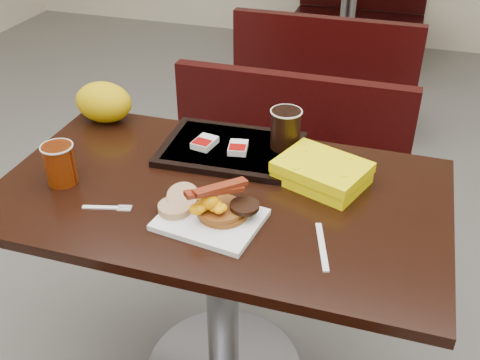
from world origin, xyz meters
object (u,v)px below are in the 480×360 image
(table_far, at_px, (346,30))
(coffee_cup_far, at_px, (285,129))
(tray, at_px, (232,149))
(clamshell, at_px, (322,172))
(coffee_cup_near, at_px, (60,164))
(hashbrown_sleeve_left, at_px, (205,143))
(platter, at_px, (210,220))
(knife, at_px, (322,246))
(table_near, at_px, (222,292))
(bench_far_n, at_px, (359,4))
(paper_bag, at_px, (104,102))
(bench_near_n, at_px, (278,178))
(pancake_stack, at_px, (223,210))
(bench_far_s, at_px, (328,70))
(fork, at_px, (100,207))
(hashbrown_sleeve_right, at_px, (238,148))

(table_far, xyz_separation_m, coffee_cup_far, (0.12, -2.35, 0.45))
(tray, relative_size, clamshell, 1.77)
(tray, bearing_deg, coffee_cup_near, -145.52)
(table_far, relative_size, hashbrown_sleeve_left, 15.84)
(platter, xyz_separation_m, knife, (0.28, -0.01, -0.01))
(table_near, distance_m, coffee_cup_far, 0.53)
(bench_far_n, distance_m, coffee_cup_near, 3.44)
(coffee_cup_near, xyz_separation_m, knife, (0.73, -0.06, -0.05))
(coffee_cup_near, height_order, tray, coffee_cup_near)
(paper_bag, bearing_deg, table_far, 78.00)
(bench_near_n, bearing_deg, pancake_stack, -86.56)
(hashbrown_sleeve_left, bearing_deg, coffee_cup_far, 25.30)
(platter, bearing_deg, coffee_cup_far, 84.18)
(tray, relative_size, hashbrown_sleeve_left, 5.39)
(knife, distance_m, coffee_cup_far, 0.45)
(bench_far_s, height_order, pancake_stack, pancake_stack)
(table_near, height_order, bench_near_n, table_near)
(coffee_cup_far, bearing_deg, platter, -103.96)
(clamshell, bearing_deg, hashbrown_sleeve_left, -169.57)
(coffee_cup_near, bearing_deg, bench_near_n, 61.72)
(knife, distance_m, paper_bag, 0.91)
(fork, height_order, coffee_cup_far, coffee_cup_far)
(coffee_cup_near, distance_m, knife, 0.73)
(tray, relative_size, coffee_cup_far, 3.44)
(bench_far_n, bearing_deg, tray, -90.62)
(platter, xyz_separation_m, fork, (-0.29, -0.03, -0.01))
(clamshell, bearing_deg, table_near, -133.79)
(pancake_stack, xyz_separation_m, hashbrown_sleeve_right, (-0.06, 0.31, 0.00))
(knife, bearing_deg, fork, -104.83)
(bench_near_n, bearing_deg, hashbrown_sleeve_right, -90.84)
(knife, bearing_deg, coffee_cup_far, -171.36)
(platter, relative_size, coffee_cup_far, 2.06)
(bench_near_n, distance_m, hashbrown_sleeve_left, 0.67)
(tray, xyz_separation_m, paper_bag, (-0.46, 0.08, 0.06))
(table_near, bearing_deg, bench_near_n, 90.00)
(table_far, relative_size, bench_far_s, 1.20)
(bench_near_n, height_order, bench_far_s, same)
(tray, distance_m, hashbrown_sleeve_left, 0.08)
(bench_far_n, distance_m, fork, 3.50)
(bench_far_s, bearing_deg, clamshell, -81.96)
(bench_far_n, distance_m, hashbrown_sleeve_right, 3.14)
(bench_far_n, distance_m, pancake_stack, 3.44)
(hashbrown_sleeve_right, bearing_deg, coffee_cup_far, 15.74)
(table_far, bearing_deg, tray, -90.81)
(clamshell, distance_m, paper_bag, 0.76)
(bench_near_n, height_order, paper_bag, paper_bag)
(bench_far_s, relative_size, clamshell, 4.32)
(coffee_cup_far, bearing_deg, tray, -164.49)
(bench_far_s, bearing_deg, table_near, -90.00)
(bench_far_n, bearing_deg, table_far, -90.00)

